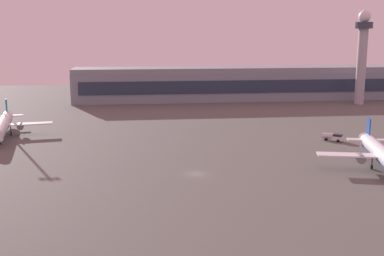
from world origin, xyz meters
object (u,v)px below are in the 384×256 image
(airplane_terminal_side, at_px, (3,125))
(fuel_truck, at_px, (333,137))
(airplane_taxiway_distant, at_px, (384,156))
(control_tower, at_px, (362,51))

(airplane_terminal_side, distance_m, fuel_truck, 105.87)
(airplane_taxiway_distant, height_order, fuel_truck, airplane_taxiway_distant)
(control_tower, bearing_deg, airplane_terminal_side, -159.18)
(airplane_terminal_side, bearing_deg, control_tower, -168.47)
(airplane_taxiway_distant, relative_size, airplane_terminal_side, 1.01)
(airplane_terminal_side, bearing_deg, airplane_taxiway_distant, 143.68)
(control_tower, xyz_separation_m, airplane_terminal_side, (-148.51, -56.48, -21.07))
(airplane_taxiway_distant, bearing_deg, control_tower, -99.43)
(control_tower, bearing_deg, fuel_truck, -120.58)
(airplane_taxiway_distant, distance_m, fuel_truck, 33.99)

